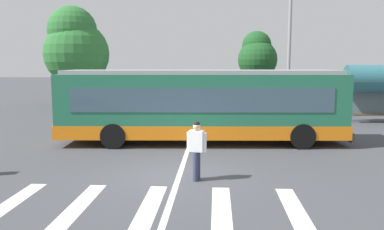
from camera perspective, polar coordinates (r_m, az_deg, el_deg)
ground_plane at (r=11.90m, az=-2.28°, el=-8.69°), size 160.00×160.00×0.00m
city_transit_bus at (r=16.23m, az=1.44°, el=1.42°), size 11.95×3.22×3.06m
pedestrian_crossing_street at (r=11.06m, az=0.69°, el=-4.75°), size 0.57×0.35×1.72m
parked_car_white at (r=27.83m, az=-8.79°, el=2.21°), size 1.95×4.54×1.35m
parked_car_champagne at (r=27.43m, az=-3.10°, el=2.22°), size 1.87×4.50×1.35m
parked_car_silver at (r=26.72m, az=2.35°, el=2.08°), size 2.04×4.58×1.35m
parked_car_black at (r=26.71m, az=8.11°, el=2.01°), size 1.88×4.50×1.35m
parked_car_charcoal at (r=27.70m, az=13.64°, el=2.07°), size 1.98×4.55×1.35m
parked_car_blue at (r=28.27m, az=18.92°, el=1.98°), size 1.92×4.52×1.35m
twin_arm_street_lamp at (r=24.25m, az=14.17°, el=11.82°), size 5.06×0.32×8.33m
background_tree_left at (r=31.21m, az=-16.77°, el=9.56°), size 4.91×4.91×7.63m
background_tree_right at (r=32.99m, az=9.58°, el=8.59°), size 3.26×3.26×6.01m
crosswalk_painted_stripes at (r=9.33m, az=-6.32°, el=-13.37°), size 7.17×3.13×0.01m
lane_center_line at (r=13.81m, az=-1.03°, el=-6.36°), size 0.16×24.00×0.01m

